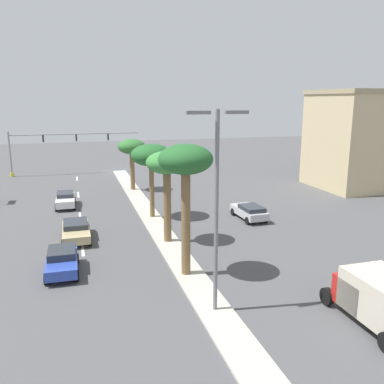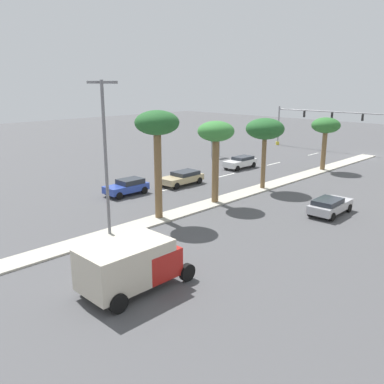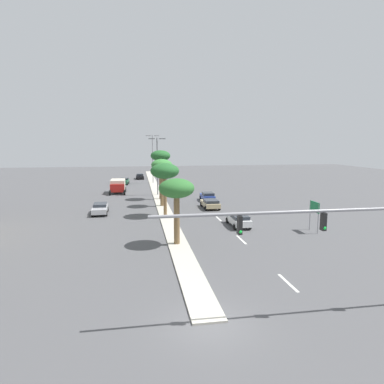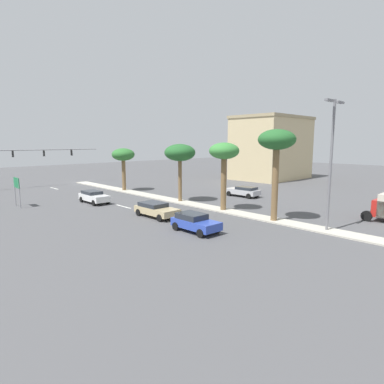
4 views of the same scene
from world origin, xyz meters
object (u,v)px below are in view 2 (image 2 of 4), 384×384
(sedan_silver_inboard, at_px, (330,205))
(sedan_tan_mid, at_px, (182,178))
(sedan_white_outboard, at_px, (241,162))
(street_lamp_trailing, at_px, (105,147))
(directional_road_sign, at_px, (216,140))
(sedan_blue_front, at_px, (127,186))
(palm_tree_right, at_px, (216,135))
(palm_tree_leading, at_px, (157,128))
(traffic_signal_gantry, at_px, (307,121))
(palm_tree_inboard, at_px, (326,127))
(palm_tree_mid, at_px, (265,130))
(box_truck, at_px, (133,263))

(sedan_silver_inboard, bearing_deg, sedan_tan_mid, 4.77)
(sedan_white_outboard, bearing_deg, sedan_silver_inboard, 149.83)
(street_lamp_trailing, distance_m, sedan_silver_inboard, 17.07)
(directional_road_sign, height_order, sedan_blue_front, directional_road_sign)
(street_lamp_trailing, bearing_deg, sedan_white_outboard, -72.47)
(palm_tree_right, height_order, palm_tree_leading, palm_tree_leading)
(directional_road_sign, relative_size, palm_tree_right, 0.47)
(traffic_signal_gantry, bearing_deg, directional_road_sign, 73.42)
(palm_tree_right, bearing_deg, sedan_tan_mid, -21.43)
(sedan_blue_front, height_order, sedan_tan_mid, sedan_blue_front)
(traffic_signal_gantry, distance_m, sedan_tan_mid, 29.26)
(sedan_white_outboard, distance_m, sedan_silver_inboard, 17.88)
(palm_tree_inboard, height_order, palm_tree_right, palm_tree_right)
(traffic_signal_gantry, height_order, street_lamp_trailing, street_lamp_trailing)
(palm_tree_leading, relative_size, sedan_silver_inboard, 1.78)
(palm_tree_leading, distance_m, sedan_blue_front, 9.49)
(palm_tree_right, distance_m, sedan_tan_mid, 8.44)
(palm_tree_mid, bearing_deg, directional_road_sign, -33.91)
(palm_tree_inboard, relative_size, sedan_tan_mid, 1.30)
(directional_road_sign, height_order, palm_tree_mid, palm_tree_mid)
(palm_tree_inboard, relative_size, sedan_white_outboard, 1.35)
(palm_tree_inboard, height_order, palm_tree_mid, palm_tree_mid)
(traffic_signal_gantry, xyz_separation_m, palm_tree_leading, (-9.31, 37.31, 2.57))
(palm_tree_inboard, bearing_deg, sedan_blue_front, 71.18)
(palm_tree_inboard, xyz_separation_m, sedan_white_outboard, (7.36, 5.47, -4.14))
(palm_tree_right, distance_m, sedan_white_outboard, 15.44)
(sedan_white_outboard, relative_size, box_truck, 0.79)
(palm_tree_mid, height_order, box_truck, palm_tree_mid)
(traffic_signal_gantry, bearing_deg, sedan_silver_inboard, 122.63)
(directional_road_sign, distance_m, palm_tree_right, 21.68)
(palm_tree_inboard, relative_size, street_lamp_trailing, 0.60)
(palm_tree_right, height_order, box_truck, palm_tree_right)
(palm_tree_mid, xyz_separation_m, palm_tree_right, (0.12, 6.55, 0.09))
(street_lamp_trailing, xyz_separation_m, sedan_silver_inboard, (-8.17, -14.10, -5.09))
(sedan_white_outboard, bearing_deg, traffic_signal_gantry, -83.08)
(palm_tree_right, bearing_deg, directional_road_sign, -48.80)
(traffic_signal_gantry, bearing_deg, palm_tree_leading, 104.01)
(street_lamp_trailing, bearing_deg, palm_tree_leading, -86.84)
(directional_road_sign, bearing_deg, sedan_white_outboard, 153.55)
(palm_tree_leading, bearing_deg, sedan_white_outboard, -69.27)
(traffic_signal_gantry, height_order, box_truck, traffic_signal_gantry)
(sedan_white_outboard, relative_size, sedan_silver_inboard, 0.99)
(palm_tree_inboard, bearing_deg, palm_tree_leading, 89.26)
(traffic_signal_gantry, bearing_deg, sedan_tan_mid, 96.18)
(traffic_signal_gantry, height_order, sedan_white_outboard, traffic_signal_gantry)
(street_lamp_trailing, relative_size, sedan_tan_mid, 2.17)
(sedan_blue_front, bearing_deg, box_truck, 143.96)
(traffic_signal_gantry, distance_m, street_lamp_trailing, 42.90)
(directional_road_sign, height_order, sedan_white_outboard, directional_road_sign)
(directional_road_sign, bearing_deg, traffic_signal_gantry, -106.58)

